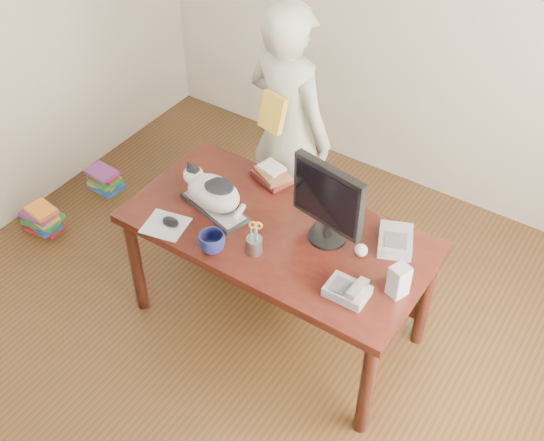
{
  "coord_description": "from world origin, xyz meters",
  "views": [
    {
      "loc": [
        1.4,
        -1.55,
        3.16
      ],
      "look_at": [
        0.0,
        0.55,
        0.85
      ],
      "focal_mm": 45.0,
      "sensor_mm": 36.0,
      "label": 1
    }
  ],
  "objects": [
    {
      "name": "keyboard",
      "position": [
        -0.37,
        0.55,
        0.76
      ],
      "size": [
        0.44,
        0.26,
        0.02
      ],
      "rotation": [
        0.0,
        0.0,
        -0.27
      ],
      "color": "black",
      "rests_on": "desk"
    },
    {
      "name": "held_book",
      "position": [
        -0.37,
        1.11,
        1.05
      ],
      "size": [
        0.17,
        0.12,
        0.22
      ],
      "rotation": [
        0.0,
        0.0,
        -0.19
      ],
      "color": "gold",
      "rests_on": "person"
    },
    {
      "name": "book_pile_b",
      "position": [
        -1.72,
        0.95,
        0.07
      ],
      "size": [
        0.26,
        0.2,
        0.15
      ],
      "color": "#184495",
      "rests_on": "ground"
    },
    {
      "name": "speaker",
      "position": [
        0.71,
        0.55,
        0.84
      ],
      "size": [
        0.1,
        0.11,
        0.17
      ],
      "rotation": [
        0.0,
        0.0,
        -0.35
      ],
      "color": "gray",
      "rests_on": "desk"
    },
    {
      "name": "phone",
      "position": [
        0.52,
        0.41,
        0.78
      ],
      "size": [
        0.2,
        0.17,
        0.09
      ],
      "rotation": [
        0.0,
        0.0,
        0.01
      ],
      "color": "slate",
      "rests_on": "desk"
    },
    {
      "name": "monitor",
      "position": [
        0.24,
        0.68,
        1.01
      ],
      "size": [
        0.41,
        0.23,
        0.46
      ],
      "rotation": [
        0.0,
        0.0,
        -0.17
      ],
      "color": "black",
      "rests_on": "desk"
    },
    {
      "name": "baseball",
      "position": [
        0.45,
        0.67,
        0.78
      ],
      "size": [
        0.07,
        0.07,
        0.07
      ],
      "rotation": [
        0.0,
        0.0,
        -0.11
      ],
      "color": "beige",
      "rests_on": "desk"
    },
    {
      "name": "calculator",
      "position": [
        0.56,
        0.83,
        0.78
      ],
      "size": [
        0.24,
        0.27,
        0.07
      ],
      "rotation": [
        0.0,
        0.0,
        0.41
      ],
      "color": "slate",
      "rests_on": "desk"
    },
    {
      "name": "room",
      "position": [
        0.0,
        0.0,
        1.35
      ],
      "size": [
        4.5,
        4.5,
        4.5
      ],
      "color": "black",
      "rests_on": "ground"
    },
    {
      "name": "cat",
      "position": [
        -0.38,
        0.55,
        0.87
      ],
      "size": [
        0.4,
        0.27,
        0.23
      ],
      "rotation": [
        0.0,
        0.0,
        -0.27
      ],
      "color": "silver",
      "rests_on": "keyboard"
    },
    {
      "name": "mouse",
      "position": [
        -0.48,
        0.32,
        0.77
      ],
      "size": [
        0.11,
        0.08,
        0.04
      ],
      "rotation": [
        0.0,
        0.0,
        0.21
      ],
      "color": "black",
      "rests_on": "mousepad"
    },
    {
      "name": "mousepad",
      "position": [
        -0.5,
        0.3,
        0.75
      ],
      "size": [
        0.25,
        0.24,
        0.0
      ],
      "rotation": [
        0.0,
        0.0,
        0.21
      ],
      "color": "#B8BDC5",
      "rests_on": "desk"
    },
    {
      "name": "book_stack",
      "position": [
        -0.25,
        0.93,
        0.79
      ],
      "size": [
        0.25,
        0.22,
        0.08
      ],
      "rotation": [
        0.0,
        0.0,
        -0.36
      ],
      "color": "#4D1416",
      "rests_on": "desk"
    },
    {
      "name": "book_pile_a",
      "position": [
        -1.75,
        0.4,
        0.09
      ],
      "size": [
        0.27,
        0.22,
        0.18
      ],
      "color": "#A11717",
      "rests_on": "ground"
    },
    {
      "name": "desk",
      "position": [
        0.0,
        0.68,
        0.6
      ],
      "size": [
        1.6,
        0.8,
        0.75
      ],
      "color": "black",
      "rests_on": "ground"
    },
    {
      "name": "person",
      "position": [
        -0.37,
        1.28,
        0.83
      ],
      "size": [
        0.67,
        0.5,
        1.65
      ],
      "primitive_type": "imported",
      "rotation": [
        0.0,
        0.0,
        2.95
      ],
      "color": "silver",
      "rests_on": "ground"
    },
    {
      "name": "pen_cup",
      "position": [
        -0.0,
        0.4,
        0.81
      ],
      "size": [
        0.11,
        0.11,
        0.21
      ],
      "rotation": [
        0.0,
        0.0,
        0.41
      ],
      "color": "gray",
      "rests_on": "desk"
    },
    {
      "name": "coffee_mug",
      "position": [
        -0.19,
        0.29,
        0.8
      ],
      "size": [
        0.19,
        0.19,
        0.11
      ],
      "primitive_type": "imported",
      "rotation": [
        0.0,
        0.0,
        0.68
      ],
      "color": "#0E1138",
      "rests_on": "desk"
    }
  ]
}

